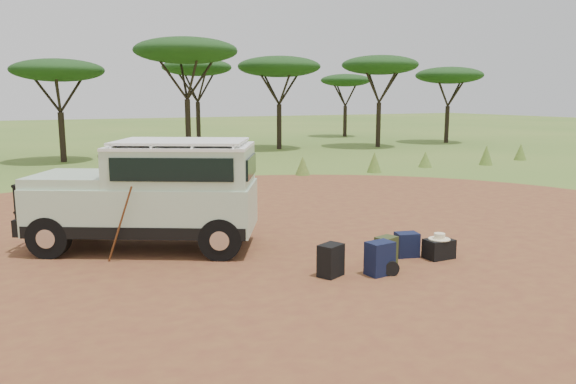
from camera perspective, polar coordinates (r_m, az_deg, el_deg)
name	(u,v)px	position (r m, az deg, el deg)	size (l,w,h in m)	color
ground	(254,249)	(11.57, -3.46, -5.77)	(140.00, 140.00, 0.00)	#4C7329
dirt_clearing	(254,249)	(11.57, -3.46, -5.75)	(23.00, 23.00, 0.01)	brown
grass_fringe	(157,176)	(19.64, -13.21, 1.61)	(36.60, 1.60, 0.90)	#4C7329
acacia_treeline	(112,60)	(30.55, -17.40, 12.64)	(46.70, 13.20, 6.26)	black
safari_vehicle	(152,197)	(11.69, -13.63, -0.47)	(4.83, 3.77, 2.23)	beige
walking_staff	(120,225)	(10.88, -16.70, -3.18)	(0.04, 0.04, 1.56)	brown
backpack_black	(331,260)	(9.79, 4.36, -6.95)	(0.42, 0.31, 0.57)	black
backpack_navy	(380,258)	(9.97, 9.30, -6.67)	(0.45, 0.32, 0.59)	#121B3B
backpack_olive	(386,251)	(10.58, 9.93, -5.90)	(0.38, 0.28, 0.53)	#2E3C1B
duffel_navy	(407,245)	(11.18, 11.97, -5.27)	(0.42, 0.32, 0.48)	#121B3B
hard_case	(439,249)	(11.21, 15.08, -5.61)	(0.53, 0.38, 0.38)	black
stuff_sack	(389,267)	(10.06, 10.26, -7.50)	(0.27, 0.27, 0.27)	black
safari_hat	(439,237)	(11.15, 15.13, -4.45)	(0.41, 0.41, 0.12)	#F5E5B7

